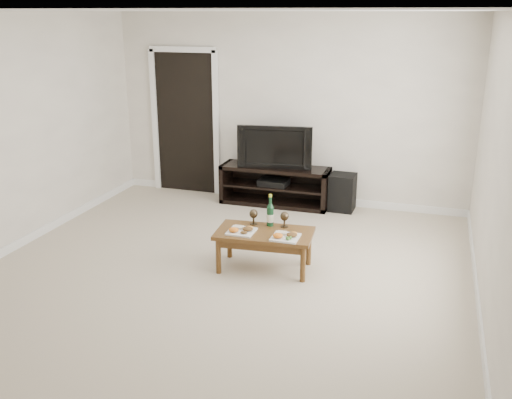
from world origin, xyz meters
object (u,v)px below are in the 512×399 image
object	(u,v)px
television	(275,146)
subwoofer	(342,192)
media_console	(275,185)
coffee_table	(264,250)

from	to	relation	value
television	subwoofer	distance (m)	1.11
media_console	television	size ratio (longest dim) A/B	1.49
media_console	coffee_table	distance (m)	2.15
television	subwoofer	xyz separation A→B (m)	(0.94, 0.04, -0.59)
media_console	subwoofer	distance (m)	0.94
subwoofer	coffee_table	distance (m)	2.19
coffee_table	media_console	bearing A→B (deg)	102.83
television	subwoofer	bearing A→B (deg)	-5.53
television	media_console	bearing A→B (deg)	0.00
media_console	subwoofer	bearing A→B (deg)	2.58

